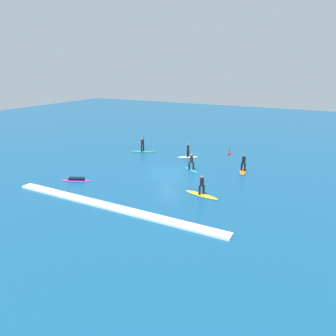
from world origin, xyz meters
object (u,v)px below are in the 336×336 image
Objects in this scene: surfer_on_white_board at (188,154)px; surfer_on_green_board at (142,148)px; surfer_on_purple_board at (76,179)px; surfer_on_orange_board at (243,166)px; surfer_on_blue_board at (191,165)px; marker_buoy at (229,153)px; surfer_on_yellow_board at (202,191)px.

surfer_on_green_board is at bearing 150.63° from surfer_on_white_board.
surfer_on_purple_board is 1.12× the size of surfer_on_orange_board.
surfer_on_white_board is at bearing -140.76° from surfer_on_purple_board.
surfer_on_purple_board is 1.22× the size of surfer_on_white_board.
surfer_on_white_board is (6.28, 0.38, -0.09)m from surfer_on_green_board.
surfer_on_blue_board is 8.18m from marker_buoy.
surfer_on_purple_board is at bearing -122.25° from marker_buoy.
surfer_on_white_board reaches higher than marker_buoy.
surfer_on_blue_board is (8.62, -3.92, 0.09)m from surfer_on_green_board.
surfer_on_green_board is 11.09m from marker_buoy.
surfer_on_orange_board is 6.69m from marker_buoy.
surfer_on_blue_board is at bearing -101.91° from marker_buoy.
surfer_on_yellow_board is 1.22× the size of surfer_on_orange_board.
surfer_on_purple_board is 11.84m from surfer_on_blue_board.
surfer_on_white_board is (6.19, 12.50, 0.25)m from surfer_on_purple_board.
surfer_on_blue_board is at bearing -47.37° from surfer_on_green_board.
surfer_on_green_board is 1.04× the size of surfer_on_purple_board.
surfer_on_yellow_board reaches higher than surfer_on_purple_board.
surfer_on_yellow_board reaches higher than surfer_on_white_board.
marker_buoy is at bearing 107.64° from surfer_on_yellow_board.
surfer_on_orange_board is at bearing 57.37° from surfer_on_blue_board.
surfer_on_yellow_board is 11.71m from surfer_on_white_board.
marker_buoy reaches higher than surfer_on_purple_board.
surfer_on_green_board reaches higher than surfer_on_white_board.
surfer_on_white_board is (-7.34, 2.11, -0.15)m from surfer_on_orange_board.
surfer_on_white_board is at bearing -19.45° from surfer_on_green_board.
surfer_on_orange_board is at bearing -166.89° from surfer_on_purple_board.
surfer_on_yellow_board is 1.39× the size of surfer_on_blue_board.
surfer_on_green_board is at bearing -113.99° from surfer_on_purple_board.
surfer_on_blue_board is at bearing -160.57° from surfer_on_purple_board.
surfer_on_white_board is at bearing -137.50° from marker_buoy.
marker_buoy is (10.31, 4.08, -0.33)m from surfer_on_green_board.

